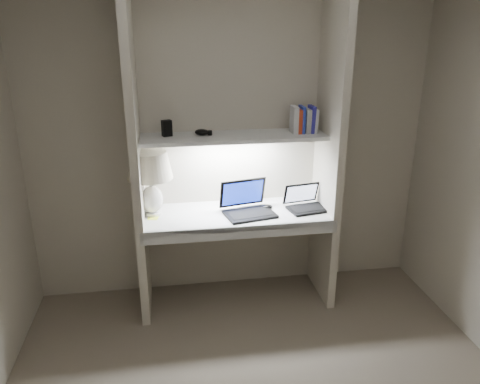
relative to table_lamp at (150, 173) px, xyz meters
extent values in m
cube|color=beige|center=(0.64, 0.22, 0.14)|extent=(3.20, 0.01, 2.50)
cube|color=beige|center=(-0.09, -0.06, 0.14)|extent=(0.06, 0.55, 2.50)
cube|color=beige|center=(1.37, -0.06, 0.14)|extent=(0.06, 0.55, 2.50)
cube|color=white|center=(0.64, -0.06, -0.36)|extent=(1.40, 0.55, 0.04)
cube|color=silver|center=(0.64, -0.32, -0.39)|extent=(1.46, 0.03, 0.10)
cube|color=silver|center=(0.64, 0.04, 0.24)|extent=(1.40, 0.36, 0.03)
cube|color=white|center=(0.64, 0.04, 0.22)|extent=(0.60, 0.04, 0.02)
cylinder|color=white|center=(0.00, 0.00, -0.33)|extent=(0.12, 0.12, 0.02)
ellipsoid|color=white|center=(0.00, 0.00, -0.21)|extent=(0.17, 0.17, 0.21)
cylinder|color=white|center=(0.00, 0.00, -0.09)|extent=(0.03, 0.03, 0.09)
sphere|color=#FFD899|center=(0.00, 0.00, 0.00)|extent=(0.05, 0.05, 0.05)
cube|color=black|center=(0.74, -0.14, -0.33)|extent=(0.42, 0.33, 0.02)
cube|color=black|center=(0.74, -0.14, -0.32)|extent=(0.35, 0.24, 0.00)
cube|color=black|center=(0.71, 0.02, -0.20)|extent=(0.38, 0.14, 0.23)
cube|color=#1734C7|center=(0.71, 0.01, -0.20)|extent=(0.33, 0.12, 0.19)
cube|color=black|center=(1.21, -0.10, -0.33)|extent=(0.32, 0.25, 0.02)
cube|color=black|center=(1.21, -0.10, -0.32)|extent=(0.27, 0.18, 0.00)
cube|color=black|center=(1.18, 0.02, -0.23)|extent=(0.30, 0.11, 0.17)
cube|color=#CFDBFF|center=(1.19, 0.01, -0.23)|extent=(0.26, 0.09, 0.14)
cube|color=silver|center=(0.81, 0.17, -0.27)|extent=(0.10, 0.07, 0.13)
ellipsoid|color=black|center=(0.89, -0.02, -0.32)|extent=(0.10, 0.08, 0.03)
torus|color=black|center=(0.89, -0.14, -0.33)|extent=(0.11, 0.11, 0.01)
cube|color=#ECFF35|center=(0.00, -0.07, -0.34)|extent=(0.09, 0.09, 0.00)
cube|color=silver|center=(1.27, 0.04, 0.35)|extent=(0.03, 0.14, 0.18)
cube|color=#2A2698|center=(1.24, 0.04, 0.36)|extent=(0.04, 0.14, 0.21)
cube|color=#B5B4B1|center=(1.21, 0.04, 0.35)|extent=(0.04, 0.14, 0.18)
cube|color=#2A3FB9|center=(1.17, 0.04, 0.36)|extent=(0.02, 0.14, 0.20)
cube|color=#BE381A|center=(1.14, 0.04, 0.35)|extent=(0.03, 0.14, 0.18)
cube|color=silver|center=(1.11, 0.04, 0.36)|extent=(0.04, 0.14, 0.20)
cube|color=black|center=(0.14, 0.08, 0.32)|extent=(0.08, 0.07, 0.12)
ellipsoid|color=black|center=(0.40, 0.06, 0.28)|extent=(0.13, 0.11, 0.05)
camera|label=1|loc=(0.14, -3.40, 1.06)|focal=35.00mm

